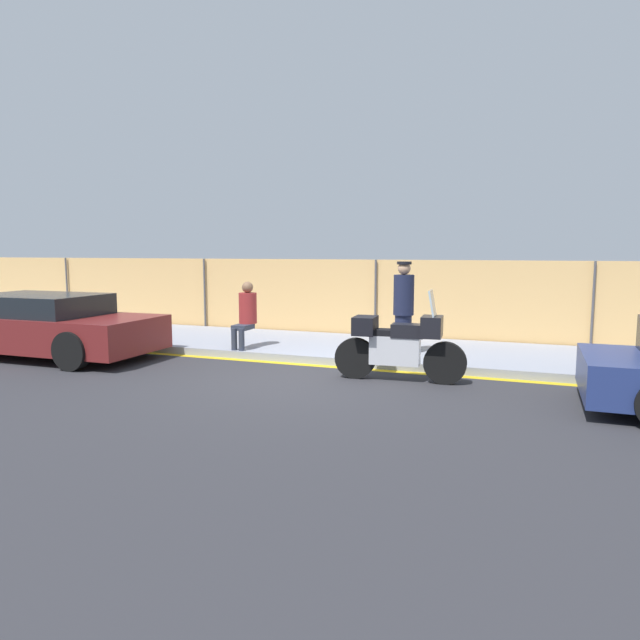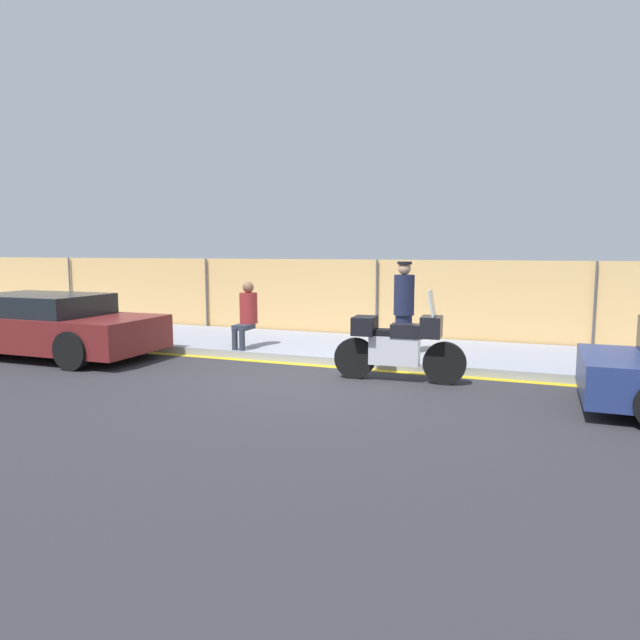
{
  "view_description": "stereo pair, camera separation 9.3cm",
  "coord_description": "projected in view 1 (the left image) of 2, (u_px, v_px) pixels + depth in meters",
  "views": [
    {
      "loc": [
        3.44,
        -8.56,
        2.14
      ],
      "look_at": [
        -0.17,
        1.09,
        0.88
      ],
      "focal_mm": 32.0,
      "sensor_mm": 36.0,
      "label": 1
    },
    {
      "loc": [
        3.53,
        -8.52,
        2.14
      ],
      "look_at": [
        -0.17,
        1.09,
        0.88
      ],
      "focal_mm": 32.0,
      "sensor_mm": 36.0,
      "label": 2
    }
  ],
  "objects": [
    {
      "name": "sidewalk",
      "position": [
        356.0,
        349.0,
        12.02
      ],
      "size": [
        34.29,
        3.07,
        0.15
      ],
      "color": "#8E93A3",
      "rests_on": "ground_plane"
    },
    {
      "name": "parked_car_far_background",
      "position": [
        47.0,
        326.0,
        11.43
      ],
      "size": [
        4.53,
        2.03,
        1.26
      ],
      "rotation": [
        0.0,
        0.0,
        0.01
      ],
      "color": "maroon",
      "rests_on": "ground_plane"
    },
    {
      "name": "curb_paint_stripe",
      "position": [
        331.0,
        367.0,
        10.52
      ],
      "size": [
        34.29,
        0.18,
        0.01
      ],
      "color": "gold",
      "rests_on": "ground_plane"
    },
    {
      "name": "person_seated_on_curb",
      "position": [
        246.0,
        311.0,
        11.64
      ],
      "size": [
        0.37,
        0.69,
        1.35
      ],
      "color": "#2D3342",
      "rests_on": "sidewalk"
    },
    {
      "name": "motorcycle",
      "position": [
        398.0,
        344.0,
        9.31
      ],
      "size": [
        2.16,
        0.58,
        1.51
      ],
      "rotation": [
        0.0,
        0.0,
        0.07
      ],
      "color": "black",
      "rests_on": "ground_plane"
    },
    {
      "name": "ground_plane",
      "position": [
        307.0,
        381.0,
        9.41
      ],
      "size": [
        120.0,
        120.0,
        0.0
      ],
      "primitive_type": "plane",
      "color": "#2D2D33"
    },
    {
      "name": "officer_standing",
      "position": [
        404.0,
        307.0,
        10.85
      ],
      "size": [
        0.39,
        0.39,
        1.78
      ],
      "color": "#191E38",
      "rests_on": "sidewalk"
    },
    {
      "name": "storefront_fence",
      "position": [
        376.0,
        301.0,
        13.42
      ],
      "size": [
        32.58,
        0.17,
        1.92
      ],
      "color": "#E5B26B",
      "rests_on": "ground_plane"
    }
  ]
}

